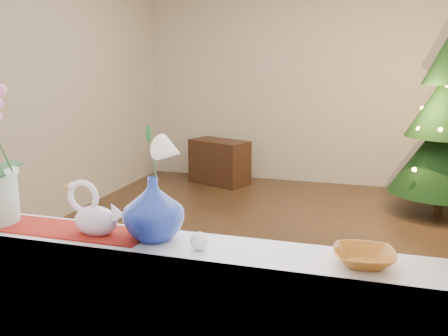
# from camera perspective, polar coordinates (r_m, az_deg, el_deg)

# --- Properties ---
(ground) EXTENTS (5.00, 5.00, 0.00)m
(ground) POSITION_cam_1_polar(r_m,az_deg,el_deg) (4.35, 5.72, -9.11)
(ground) COLOR #322114
(ground) RESTS_ON ground
(wall_back) EXTENTS (4.50, 0.10, 2.70)m
(wall_back) POSITION_cam_1_polar(r_m,az_deg,el_deg) (6.53, 10.46, 10.04)
(wall_back) COLOR beige
(wall_back) RESTS_ON ground
(wall_front) EXTENTS (4.50, 0.10, 2.70)m
(wall_front) POSITION_cam_1_polar(r_m,az_deg,el_deg) (1.69, -10.64, 4.26)
(wall_front) COLOR beige
(wall_front) RESTS_ON ground
(wall_left) EXTENTS (0.10, 5.00, 2.70)m
(wall_left) POSITION_cam_1_polar(r_m,az_deg,el_deg) (5.00, -20.37, 8.88)
(wall_left) COLOR beige
(wall_left) RESTS_ON ground
(windowsill) EXTENTS (2.20, 0.26, 0.04)m
(windowsill) POSITION_cam_1_polar(r_m,az_deg,el_deg) (1.91, -8.28, -8.68)
(windowsill) COLOR white
(windowsill) RESTS_ON window_apron
(window_frame) EXTENTS (2.22, 0.06, 1.60)m
(window_frame) POSITION_cam_1_polar(r_m,az_deg,el_deg) (1.70, -10.64, 16.16)
(window_frame) COLOR white
(window_frame) RESTS_ON windowsill
(runner) EXTENTS (0.70, 0.20, 0.01)m
(runner) POSITION_cam_1_polar(r_m,az_deg,el_deg) (2.09, -17.84, -6.66)
(runner) COLOR maroon
(runner) RESTS_ON windowsill
(swan) EXTENTS (0.25, 0.13, 0.20)m
(swan) POSITION_cam_1_polar(r_m,az_deg,el_deg) (1.97, -14.51, -4.62)
(swan) COLOR silver
(swan) RESTS_ON windowsill
(blue_vase) EXTENTS (0.32, 0.32, 0.27)m
(blue_vase) POSITION_cam_1_polar(r_m,az_deg,el_deg) (1.87, -8.09, -4.07)
(blue_vase) COLOR navy
(blue_vase) RESTS_ON windowsill
(lily) EXTENTS (0.15, 0.09, 0.21)m
(lily) POSITION_cam_1_polar(r_m,az_deg,el_deg) (1.82, -8.31, 3.21)
(lily) COLOR white
(lily) RESTS_ON blue_vase
(paperweight) EXTENTS (0.08, 0.08, 0.07)m
(paperweight) POSITION_cam_1_polar(r_m,az_deg,el_deg) (1.78, -2.86, -8.34)
(paperweight) COLOR silver
(paperweight) RESTS_ON windowsill
(amber_dish) EXTENTS (0.19, 0.19, 0.04)m
(amber_dish) POSITION_cam_1_polar(r_m,az_deg,el_deg) (1.72, 15.70, -9.92)
(amber_dish) COLOR #AB641D
(amber_dish) RESTS_ON windowsill
(xmas_tree) EXTENTS (1.27, 1.27, 1.93)m
(xmas_tree) POSITION_cam_1_polar(r_m,az_deg,el_deg) (5.57, 24.05, 4.85)
(xmas_tree) COLOR black
(xmas_tree) RESTS_ON ground
(side_table) EXTENTS (0.85, 0.64, 0.57)m
(side_table) POSITION_cam_1_polar(r_m,az_deg,el_deg) (6.47, -0.53, 0.70)
(side_table) COLOR black
(side_table) RESTS_ON ground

